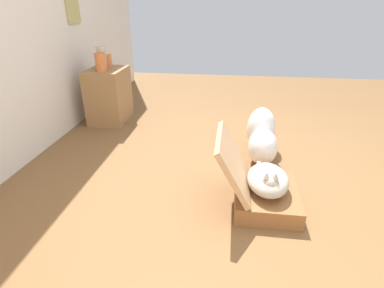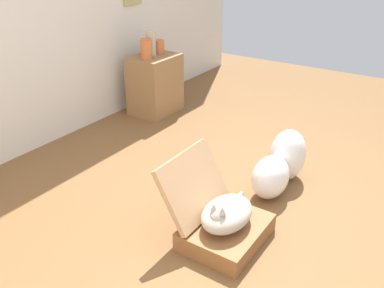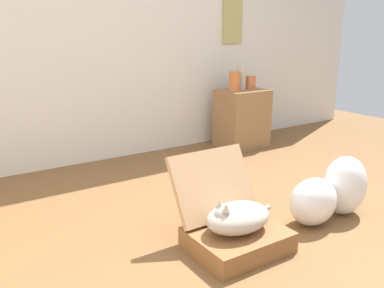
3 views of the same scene
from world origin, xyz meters
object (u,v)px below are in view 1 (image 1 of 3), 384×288
object	(u,v)px
vase_tall	(101,62)
plastic_bag_white	(263,147)
suitcase_base	(266,197)
vase_short	(107,61)
vase_round	(102,58)
plastic_bag_clear	(261,129)
cat	(268,180)
side_table	(109,96)

from	to	relation	value
vase_tall	plastic_bag_white	bearing A→B (deg)	-112.49
suitcase_base	vase_tall	world-z (taller)	vase_tall
vase_short	vase_round	size ratio (longest dim) A/B	0.55
plastic_bag_white	plastic_bag_clear	world-z (taller)	plastic_bag_clear
vase_tall	cat	bearing A→B (deg)	-128.12
cat	vase_tall	world-z (taller)	vase_tall
side_table	vase_tall	world-z (taller)	vase_tall
vase_short	plastic_bag_clear	bearing A→B (deg)	-110.57
plastic_bag_clear	side_table	distance (m)	1.81
vase_round	vase_tall	bearing A→B (deg)	-162.43
vase_tall	vase_short	xyz separation A→B (m)	(0.25, 0.03, -0.03)
plastic_bag_clear	vase_round	world-z (taller)	vase_round
side_table	vase_tall	size ratio (longest dim) A/B	3.19
suitcase_base	vase_round	size ratio (longest dim) A/B	2.16
plastic_bag_white	vase_tall	bearing A→B (deg)	67.51
cat	side_table	xyz separation A→B (m)	(1.46, 1.70, 0.11)
plastic_bag_white	plastic_bag_clear	size ratio (longest dim) A/B	0.86
side_table	vase_round	bearing A→B (deg)	90.00
plastic_bag_clear	vase_tall	bearing A→B (deg)	76.74
suitcase_base	vase_round	distance (m)	2.36
cat	plastic_bag_white	distance (m)	0.62
suitcase_base	plastic_bag_clear	bearing A→B (deg)	-1.14
plastic_bag_white	vase_tall	size ratio (longest dim) A/B	1.82
side_table	vase_round	xyz separation A→B (m)	(0.00, 0.03, 0.43)
cat	plastic_bag_clear	world-z (taller)	plastic_bag_clear
plastic_bag_white	vase_tall	world-z (taller)	vase_tall
plastic_bag_clear	vase_short	size ratio (longest dim) A/B	3.01
cat	plastic_bag_clear	size ratio (longest dim) A/B	1.17
plastic_bag_white	vase_short	distance (m)	2.06
cat	side_table	world-z (taller)	side_table
plastic_bag_white	vase_tall	distance (m)	1.94
suitcase_base	vase_short	xyz separation A→B (m)	(1.58, 1.73, 0.63)
cat	plastic_bag_clear	distance (m)	0.93
vase_short	vase_round	bearing A→B (deg)	176.12
side_table	vase_round	size ratio (longest dim) A/B	2.51
plastic_bag_white	vase_round	world-z (taller)	vase_round
plastic_bag_clear	plastic_bag_white	bearing A→B (deg)	179.39
suitcase_base	cat	distance (m)	0.14
suitcase_base	plastic_bag_clear	distance (m)	0.93
side_table	vase_short	xyz separation A→B (m)	(0.13, 0.02, 0.38)
side_table	vase_short	world-z (taller)	vase_short
suitcase_base	vase_tall	bearing A→B (deg)	52.00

